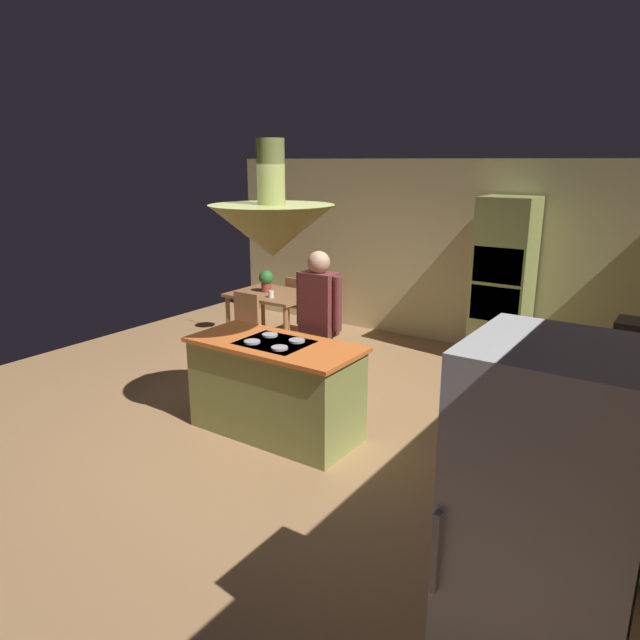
% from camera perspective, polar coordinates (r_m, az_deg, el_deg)
% --- Properties ---
extents(ground, '(8.16, 8.16, 0.00)m').
position_cam_1_polar(ground, '(5.83, -3.07, -10.24)').
color(ground, '#AD7F51').
extents(wall_back, '(6.80, 0.10, 2.55)m').
position_cam_1_polar(wall_back, '(8.36, 11.31, 6.56)').
color(wall_back, beige).
rests_on(wall_back, ground).
extents(kitchen_island, '(1.65, 0.77, 0.93)m').
position_cam_1_polar(kitchen_island, '(5.50, -4.40, -6.67)').
color(kitchen_island, '#8C934C').
rests_on(kitchen_island, ground).
extents(counter_run_right, '(0.73, 2.55, 0.91)m').
position_cam_1_polar(counter_run_right, '(5.21, 27.65, -9.77)').
color(counter_run_right, '#8C934C').
rests_on(counter_run_right, ground).
extents(oven_tower, '(0.66, 0.62, 2.11)m').
position_cam_1_polar(oven_tower, '(7.65, 17.61, 3.64)').
color(oven_tower, '#8C934C').
rests_on(oven_tower, ground).
extents(refrigerator, '(0.72, 0.74, 1.85)m').
position_cam_1_polar(refrigerator, '(2.81, 21.05, -20.59)').
color(refrigerator, white).
rests_on(refrigerator, ground).
extents(dining_table, '(1.13, 0.87, 0.76)m').
position_cam_1_polar(dining_table, '(8.02, -4.64, 1.96)').
color(dining_table, '#9E6A40').
rests_on(dining_table, ground).
extents(person_at_island, '(0.53, 0.22, 1.68)m').
position_cam_1_polar(person_at_island, '(5.81, -0.13, -0.15)').
color(person_at_island, tan).
rests_on(person_at_island, ground).
extents(range_hood, '(1.10, 1.10, 1.00)m').
position_cam_1_polar(range_hood, '(5.13, -4.75, 9.07)').
color(range_hood, '#8C934C').
extents(pendant_light_over_table, '(0.32, 0.32, 0.82)m').
position_cam_1_polar(pendant_light_over_table, '(7.83, -4.83, 10.54)').
color(pendant_light_over_table, '#E0B266').
extents(chair_facing_island, '(0.40, 0.40, 0.87)m').
position_cam_1_polar(chair_facing_island, '(7.57, -7.72, -0.17)').
color(chair_facing_island, '#9E6A40').
rests_on(chair_facing_island, ground).
extents(chair_by_back_wall, '(0.40, 0.40, 0.87)m').
position_cam_1_polar(chair_by_back_wall, '(8.56, -1.87, 1.80)').
color(chair_by_back_wall, '#9E6A40').
rests_on(chair_by_back_wall, ground).
extents(potted_plant_on_table, '(0.20, 0.20, 0.30)m').
position_cam_1_polar(potted_plant_on_table, '(8.06, -5.33, 3.97)').
color(potted_plant_on_table, '#99382D').
rests_on(potted_plant_on_table, dining_table).
extents(cup_on_table, '(0.07, 0.07, 0.09)m').
position_cam_1_polar(cup_on_table, '(7.73, -4.85, 2.55)').
color(cup_on_table, white).
rests_on(cup_on_table, dining_table).
extents(canister_flour, '(0.12, 0.12, 0.17)m').
position_cam_1_polar(canister_flour, '(4.43, 27.43, -6.64)').
color(canister_flour, silver).
rests_on(canister_flour, counter_run_right).
extents(canister_sugar, '(0.12, 0.12, 0.21)m').
position_cam_1_polar(canister_sugar, '(4.59, 27.76, -5.68)').
color(canister_sugar, '#E0B78C').
rests_on(canister_sugar, counter_run_right).
extents(canister_tea, '(0.11, 0.11, 0.17)m').
position_cam_1_polar(canister_tea, '(4.77, 28.00, -5.18)').
color(canister_tea, silver).
rests_on(canister_tea, counter_run_right).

